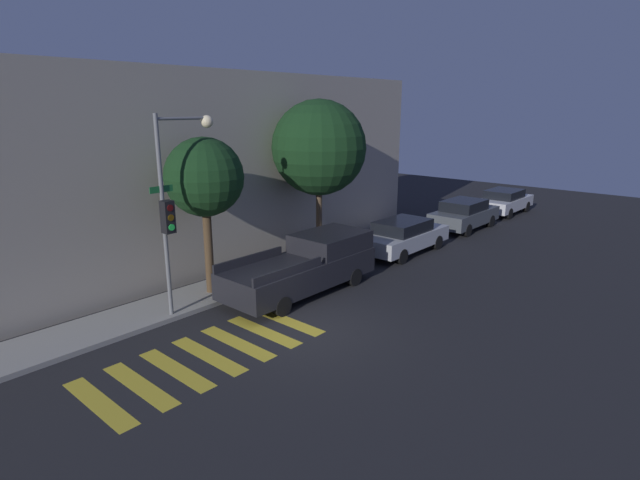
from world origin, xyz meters
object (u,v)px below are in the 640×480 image
Objects in this scene: tree_near_corner at (204,178)px; tree_midblock at (319,148)px; traffic_light_pole at (175,193)px; sedan_far_end at (504,201)px; sedan_near_corner at (403,236)px; pickup_truck at (307,265)px; sedan_middle at (464,214)px.

tree_midblock reaches higher than tree_near_corner.
sedan_far_end is (20.50, -1.27, -2.92)m from traffic_light_pole.
tree_midblock reaches higher than sedan_near_corner.
sedan_near_corner is (9.85, -1.27, -2.91)m from traffic_light_pole.
pickup_truck is at bearing 180.00° from sedan_near_corner.
pickup_truck is 16.56m from sedan_far_end.
traffic_light_pole is 1.29× the size of sedan_near_corner.
tree_near_corner reaches higher than sedan_far_end.
tree_midblock is (2.84, 1.98, 3.56)m from pickup_truck.
tree_near_corner is (-13.95, 1.98, 3.07)m from sedan_middle.
tree_midblock is at bearing 147.17° from sedan_near_corner.
sedan_middle is at bearing -180.00° from sedan_far_end.
sedan_middle is at bearing -4.71° from traffic_light_pole.
pickup_truck is 5.91m from sedan_near_corner.
tree_near_corner is at bearing 25.51° from traffic_light_pole.
traffic_light_pole is 1.36× the size of sedan_middle.
traffic_light_pole is 4.98m from pickup_truck.
traffic_light_pole is 1.66m from tree_near_corner.
sedan_near_corner is at bearing -7.35° from traffic_light_pole.
sedan_near_corner is 10.64m from sedan_far_end.
sedan_near_corner is at bearing -180.00° from sedan_far_end.
tree_near_corner is at bearing 174.04° from sedan_far_end.
pickup_truck is 4.32m from tree_near_corner.
sedan_near_corner is 0.72× the size of tree_midblock.
pickup_truck reaches higher than sedan_near_corner.
pickup_truck is 1.30× the size of sedan_middle.
sedan_near_corner is at bearing -32.83° from tree_midblock.
sedan_far_end is 19.36m from tree_near_corner.
sedan_far_end is at bearing -3.55° from traffic_light_pole.
pickup_truck is at bearing -145.06° from tree_midblock.
sedan_middle is at bearing -12.89° from tree_midblock.
tree_near_corner reaches higher than sedan_middle.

